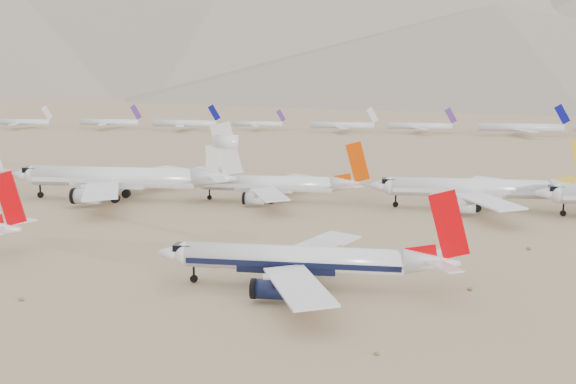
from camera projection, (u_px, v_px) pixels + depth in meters
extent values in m
plane|color=#846C4D|center=(318.00, 286.00, 118.28)|extent=(7000.00, 7000.00, 0.00)
cylinder|color=silver|center=(293.00, 258.00, 116.86)|extent=(35.65, 4.21, 4.21)
cube|color=black|center=(293.00, 262.00, 116.95)|extent=(34.94, 4.28, 0.95)
sphere|color=silver|center=(187.00, 254.00, 119.71)|extent=(4.21, 4.21, 4.21)
cube|color=black|center=(183.00, 247.00, 119.62)|extent=(2.95, 2.74, 1.05)
cone|color=silver|center=(431.00, 262.00, 113.29)|extent=(8.91, 4.21, 4.21)
cube|color=silver|center=(299.00, 286.00, 104.38)|extent=(13.77, 21.70, 0.66)
cube|color=silver|center=(444.00, 266.00, 108.94)|extent=(5.66, 7.40, 0.25)
cylinder|color=black|center=(271.00, 289.00, 109.09)|extent=(4.95, 3.03, 3.03)
cube|color=silver|center=(319.00, 245.00, 128.72)|extent=(13.77, 21.70, 0.66)
cube|color=silver|center=(442.00, 253.00, 116.92)|extent=(5.66, 7.40, 0.25)
cylinder|color=black|center=(290.00, 260.00, 126.14)|extent=(4.95, 3.03, 3.03)
cube|color=#C80007|center=(449.00, 225.00, 111.88)|extent=(6.76, 0.34, 11.13)
cylinder|color=black|center=(194.00, 279.00, 120.24)|extent=(1.26, 0.53, 1.26)
cylinder|color=black|center=(299.00, 288.00, 114.41)|extent=(1.77, 1.05, 1.77)
cylinder|color=black|center=(305.00, 277.00, 120.15)|extent=(1.77, 1.05, 1.77)
cone|color=silver|center=(0.00, 229.00, 138.02)|extent=(8.59, 4.12, 4.12)
cube|color=silver|center=(19.00, 222.00, 141.52)|extent=(5.45, 7.13, 0.25)
cube|color=#C80007|center=(9.00, 198.00, 136.65)|extent=(6.51, 0.33, 10.73)
sphere|color=silver|center=(559.00, 194.00, 174.45)|extent=(4.83, 4.83, 4.83)
cube|color=black|center=(556.00, 188.00, 174.35)|extent=(3.38, 3.14, 1.21)
cylinder|color=black|center=(563.00, 213.00, 175.06)|extent=(1.45, 0.60, 1.45)
cylinder|color=silver|center=(470.00, 188.00, 183.12)|extent=(39.61, 4.81, 4.81)
cube|color=silver|center=(470.00, 190.00, 183.22)|extent=(38.82, 4.89, 1.08)
sphere|color=silver|center=(391.00, 186.00, 186.29)|extent=(4.81, 4.81, 4.81)
cube|color=black|center=(389.00, 181.00, 186.18)|extent=(3.37, 3.13, 1.20)
cone|color=silver|center=(571.00, 189.00, 179.15)|extent=(9.90, 4.81, 4.81)
cube|color=silver|center=(488.00, 201.00, 169.19)|extent=(15.30, 24.11, 0.74)
cylinder|color=silver|center=(463.00, 206.00, 174.44)|extent=(5.50, 3.47, 3.47)
cube|color=silver|center=(477.00, 183.00, 196.36)|extent=(15.30, 24.11, 0.74)
cube|color=silver|center=(575.00, 184.00, 183.20)|extent=(6.29, 8.22, 0.29)
cylinder|color=silver|center=(458.00, 193.00, 193.51)|extent=(5.50, 3.47, 3.47)
cylinder|color=black|center=(396.00, 204.00, 186.89)|extent=(1.44, 0.60, 1.44)
cylinder|color=black|center=(477.00, 208.00, 180.33)|extent=(2.02, 1.20, 2.02)
cylinder|color=black|center=(475.00, 203.00, 186.89)|extent=(2.02, 1.20, 2.02)
cylinder|color=silver|center=(268.00, 184.00, 194.21)|extent=(34.92, 4.27, 4.27)
cube|color=silver|center=(268.00, 185.00, 194.30)|extent=(34.22, 4.33, 0.96)
sphere|color=silver|center=(205.00, 182.00, 197.00)|extent=(4.27, 4.27, 4.27)
cube|color=black|center=(203.00, 178.00, 196.90)|extent=(2.99, 2.77, 1.07)
cone|color=silver|center=(348.00, 184.00, 190.71)|extent=(8.73, 4.27, 4.27)
cube|color=silver|center=(269.00, 194.00, 181.91)|extent=(13.49, 21.25, 0.66)
cube|color=silver|center=(354.00, 185.00, 186.42)|extent=(5.54, 7.25, 0.26)
cylinder|color=silver|center=(255.00, 199.00, 186.54)|extent=(4.85, 3.07, 3.07)
cube|color=silver|center=(286.00, 180.00, 205.89)|extent=(13.49, 21.25, 0.66)
cube|color=silver|center=(356.00, 180.00, 194.28)|extent=(5.54, 7.25, 0.26)
cylinder|color=silver|center=(267.00, 188.00, 203.38)|extent=(4.85, 3.07, 3.07)
cube|color=#C73700|center=(358.00, 162.00, 189.32)|extent=(6.62, 0.34, 10.90)
cylinder|color=black|center=(210.00, 197.00, 197.53)|extent=(1.28, 0.53, 1.28)
cylinder|color=black|center=(271.00, 200.00, 191.73)|extent=(1.79, 1.07, 1.79)
cylinder|color=black|center=(275.00, 196.00, 197.55)|extent=(1.79, 1.07, 1.79)
cylinder|color=silver|center=(113.00, 177.00, 196.16)|extent=(46.10, 5.52, 5.52)
cube|color=silver|center=(114.00, 180.00, 196.27)|extent=(45.18, 5.60, 1.24)
sphere|color=silver|center=(35.00, 175.00, 199.84)|extent=(5.52, 5.52, 5.52)
cube|color=black|center=(32.00, 170.00, 199.72)|extent=(3.86, 3.59, 1.38)
cone|color=silver|center=(215.00, 178.00, 191.54)|extent=(11.53, 5.52, 5.52)
cube|color=silver|center=(101.00, 190.00, 179.98)|extent=(17.81, 28.06, 0.86)
cube|color=silver|center=(218.00, 179.00, 185.90)|extent=(7.32, 9.57, 0.33)
cylinder|color=silver|center=(87.00, 196.00, 186.08)|extent=(6.40, 3.97, 3.97)
cube|color=silver|center=(147.00, 173.00, 211.52)|extent=(17.81, 28.06, 0.86)
cube|color=silver|center=(228.00, 173.00, 196.23)|extent=(7.32, 9.57, 0.33)
cylinder|color=silver|center=(121.00, 183.00, 208.20)|extent=(6.40, 3.97, 3.97)
cube|color=silver|center=(226.00, 148.00, 189.71)|extent=(8.74, 0.44, 14.40)
cylinder|color=silver|center=(227.00, 142.00, 189.36)|extent=(5.76, 3.58, 3.58)
cylinder|color=black|center=(41.00, 195.00, 200.53)|extent=(1.66, 0.69, 1.66)
cylinder|color=black|center=(115.00, 198.00, 192.95)|extent=(2.32, 1.38, 2.32)
cylinder|color=black|center=(126.00, 194.00, 200.47)|extent=(2.32, 1.38, 2.32)
cylinder|color=silver|center=(22.00, 122.00, 439.50)|extent=(35.06, 3.46, 3.46)
cube|color=silver|center=(47.00, 113.00, 435.90)|extent=(6.98, 0.35, 8.79)
cube|color=silver|center=(14.00, 124.00, 430.76)|extent=(9.24, 16.14, 0.35)
cube|color=silver|center=(30.00, 122.00, 448.42)|extent=(9.24, 16.14, 0.35)
cylinder|color=silver|center=(109.00, 122.00, 436.85)|extent=(37.05, 3.66, 3.66)
cube|color=#532B7C|center=(136.00, 112.00, 433.04)|extent=(7.38, 0.37, 9.29)
cube|color=silver|center=(103.00, 124.00, 427.61)|extent=(9.76, 17.05, 0.37)
cube|color=silver|center=(115.00, 122.00, 446.27)|extent=(9.76, 17.05, 0.37)
cylinder|color=silver|center=(185.00, 123.00, 426.18)|extent=(38.65, 3.82, 3.82)
cube|color=#07096D|center=(214.00, 113.00, 422.20)|extent=(7.70, 0.38, 9.69)
cube|color=silver|center=(179.00, 125.00, 416.54)|extent=(10.18, 17.79, 0.38)
cube|color=silver|center=(190.00, 123.00, 436.01)|extent=(10.18, 17.79, 0.38)
cylinder|color=silver|center=(258.00, 124.00, 427.30)|extent=(29.95, 2.96, 2.96)
cube|color=#532B7C|center=(281.00, 116.00, 424.22)|extent=(5.96, 0.30, 7.51)
cube|color=silver|center=(255.00, 126.00, 419.83)|extent=(7.89, 13.79, 0.30)
cube|color=silver|center=(260.00, 124.00, 434.91)|extent=(7.89, 13.79, 0.30)
cylinder|color=silver|center=(342.00, 125.00, 412.34)|extent=(36.07, 3.56, 3.56)
cube|color=silver|center=(372.00, 115.00, 408.63)|extent=(7.18, 0.36, 9.05)
cube|color=silver|center=(341.00, 127.00, 403.34)|extent=(9.50, 16.61, 0.36)
cube|color=silver|center=(344.00, 125.00, 421.51)|extent=(9.50, 16.61, 0.36)
cylinder|color=silver|center=(419.00, 126.00, 406.65)|extent=(36.25, 3.58, 3.58)
cube|color=#532B7C|center=(451.00, 116.00, 402.92)|extent=(7.22, 0.36, 9.09)
cube|color=silver|center=(420.00, 128.00, 397.60)|extent=(9.55, 16.69, 0.36)
cube|color=silver|center=(419.00, 126.00, 415.87)|extent=(9.55, 16.69, 0.36)
cylinder|color=silver|center=(521.00, 128.00, 390.25)|extent=(44.42, 4.39, 4.39)
cube|color=#07096D|center=(562.00, 114.00, 385.68)|extent=(8.85, 0.44, 11.14)
cube|color=silver|center=(524.00, 130.00, 379.17)|extent=(11.70, 20.45, 0.44)
cube|color=silver|center=(518.00, 127.00, 401.55)|extent=(11.70, 20.45, 0.44)
cone|color=slate|center=(68.00, 23.00, 1739.26)|extent=(1800.00, 1800.00, 300.00)
cone|color=slate|center=(499.00, 30.00, 1506.68)|extent=(1824.00, 1824.00, 240.00)
cone|color=slate|center=(5.00, 64.00, 1292.64)|extent=(855.00, 855.00, 95.00)
cone|color=slate|center=(495.00, 49.00, 1153.17)|extent=(1260.00, 1260.00, 140.00)
ellipsoid|color=brown|center=(22.00, 299.00, 110.78)|extent=(0.84, 0.84, 0.46)
ellipsoid|color=brown|center=(169.00, 255.00, 137.10)|extent=(0.98, 0.98, 0.54)
ellipsoid|color=brown|center=(377.00, 353.00, 89.58)|extent=(0.70, 0.70, 0.39)
ellipsoid|color=brown|center=(470.00, 289.00, 115.90)|extent=(0.84, 0.84, 0.46)
ellipsoid|color=brown|center=(529.00, 248.00, 142.22)|extent=(0.98, 0.98, 0.54)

